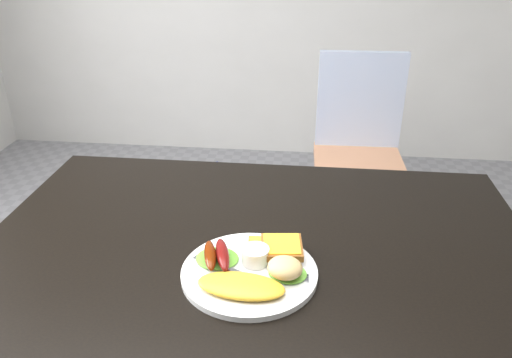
{
  "coord_description": "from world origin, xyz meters",
  "views": [
    {
      "loc": [
        0.1,
        -0.9,
        1.36
      ],
      "look_at": [
        -0.0,
        0.0,
        0.9
      ],
      "focal_mm": 35.0,
      "sensor_mm": 36.0,
      "label": 1
    }
  ],
  "objects": [
    {
      "name": "toast_a",
      "position": [
        0.02,
        -0.05,
        0.77
      ],
      "size": [
        0.07,
        0.07,
        0.01
      ],
      "primitive_type": "cube",
      "rotation": [
        0.0,
        0.0,
        0.08
      ],
      "color": "olive",
      "rests_on": "plate"
    },
    {
      "name": "ramekin",
      "position": [
        0.01,
        -0.09,
        0.78
      ],
      "size": [
        0.07,
        0.07,
        0.03
      ],
      "primitive_type": "cylinder",
      "rotation": [
        0.0,
        0.0,
        0.26
      ],
      "color": "white",
      "rests_on": "plate"
    },
    {
      "name": "sausage_a",
      "position": [
        -0.08,
        -0.11,
        0.78
      ],
      "size": [
        0.05,
        0.1,
        0.02
      ],
      "primitive_type": "ellipsoid",
      "rotation": [
        0.0,
        0.0,
        0.24
      ],
      "color": "#632E06",
      "rests_on": "lettuce_left"
    },
    {
      "name": "potato_salad",
      "position": [
        0.07,
        -0.14,
        0.79
      ],
      "size": [
        0.09,
        0.09,
        0.04
      ],
      "primitive_type": "ellipsoid",
      "rotation": [
        0.0,
        0.0,
        -0.42
      ],
      "color": "beige",
      "rests_on": "lettuce_right"
    },
    {
      "name": "dining_chair",
      "position": [
        0.32,
        1.08,
        0.45
      ],
      "size": [
        0.38,
        0.38,
        0.04
      ],
      "primitive_type": "cube",
      "rotation": [
        0.0,
        0.0,
        0.02
      ],
      "color": "tan",
      "rests_on": "ground"
    },
    {
      "name": "sausage_b",
      "position": [
        -0.06,
        -0.1,
        0.78
      ],
      "size": [
        0.05,
        0.11,
        0.03
      ],
      "primitive_type": "ellipsoid",
      "rotation": [
        0.0,
        0.0,
        0.27
      ],
      "color": "maroon",
      "rests_on": "lettuce_left"
    },
    {
      "name": "toast_b",
      "position": [
        0.06,
        -0.06,
        0.78
      ],
      "size": [
        0.09,
        0.09,
        0.01
      ],
      "primitive_type": "cube",
      "rotation": [
        0.0,
        0.0,
        0.11
      ],
      "color": "brown",
      "rests_on": "toast_a"
    },
    {
      "name": "person",
      "position": [
        -0.22,
        0.45,
        0.86
      ],
      "size": [
        0.63,
        0.43,
        1.71
      ],
      "primitive_type": "imported",
      "rotation": [
        0.0,
        0.0,
        3.12
      ],
      "color": "navy",
      "rests_on": "ground"
    },
    {
      "name": "plate",
      "position": [
        -0.0,
        -0.12,
        0.76
      ],
      "size": [
        0.27,
        0.27,
        0.01
      ],
      "primitive_type": "cylinder",
      "color": "white",
      "rests_on": "dining_table"
    },
    {
      "name": "lettuce_left",
      "position": [
        -0.07,
        -0.09,
        0.77
      ],
      "size": [
        0.09,
        0.09,
        0.01
      ],
      "primitive_type": "ellipsoid",
      "rotation": [
        0.0,
        0.0,
        -0.09
      ],
      "color": "#27871A",
      "rests_on": "plate"
    },
    {
      "name": "lettuce_right",
      "position": [
        0.07,
        -0.13,
        0.77
      ],
      "size": [
        0.09,
        0.08,
        0.01
      ],
      "primitive_type": "ellipsoid",
      "rotation": [
        0.0,
        0.0,
        -0.26
      ],
      "color": "#61A433",
      "rests_on": "plate"
    },
    {
      "name": "omelette",
      "position": [
        -0.01,
        -0.18,
        0.77
      ],
      "size": [
        0.17,
        0.09,
        0.02
      ],
      "primitive_type": "ellipsoid",
      "rotation": [
        0.0,
        0.0,
        -0.09
      ],
      "color": "gold",
      "rests_on": "plate"
    },
    {
      "name": "dining_table",
      "position": [
        0.0,
        0.0,
        0.73
      ],
      "size": [
        1.2,
        0.8,
        0.04
      ],
      "primitive_type": "cube",
      "color": "black",
      "rests_on": "ground"
    },
    {
      "name": "fork",
      "position": [
        -0.04,
        -0.13,
        0.76
      ],
      "size": [
        0.17,
        0.09,
        0.0
      ],
      "primitive_type": "cube",
      "rotation": [
        0.0,
        0.0,
        -0.43
      ],
      "color": "#ADAFB7",
      "rests_on": "plate"
    }
  ]
}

